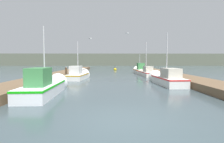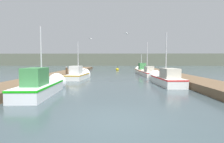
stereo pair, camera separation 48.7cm
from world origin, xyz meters
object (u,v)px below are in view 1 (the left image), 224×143
object	(u,v)px
fishing_boat_4	(139,70)
mooring_piling_1	(140,67)
mooring_piling_2	(143,68)
fishing_boat_1	(165,78)
fishing_boat_0	(46,86)
seagull_lead	(90,38)
mooring_piling_0	(66,73)
seagull_1	(128,33)
channel_buoy	(115,70)
fishing_boat_2	(78,75)
fishing_boat_3	(145,72)

from	to	relation	value
fishing_boat_4	mooring_piling_1	world-z (taller)	fishing_boat_4
mooring_piling_2	fishing_boat_1	bearing A→B (deg)	-94.15
fishing_boat_0	seagull_lead	world-z (taller)	seagull_lead
mooring_piling_1	mooring_piling_2	distance (m)	1.73
fishing_boat_1	mooring_piling_0	distance (m)	10.47
fishing_boat_0	mooring_piling_2	distance (m)	23.58
seagull_lead	seagull_1	distance (m)	5.88
mooring_piling_2	mooring_piling_0	bearing A→B (deg)	-130.22
mooring_piling_1	channel_buoy	size ratio (longest dim) A/B	1.18
fishing_boat_4	seagull_lead	size ratio (longest dim) A/B	9.75
fishing_boat_2	mooring_piling_0	bearing A→B (deg)	-174.30
fishing_boat_0	seagull_1	distance (m)	7.84
fishing_boat_3	fishing_boat_4	world-z (taller)	fishing_boat_3
mooring_piling_0	seagull_1	world-z (taller)	seagull_1
fishing_boat_3	mooring_piling_2	xyz separation A→B (m)	(1.22, 8.44, 0.23)
mooring_piling_0	mooring_piling_2	distance (m)	16.73
fishing_boat_2	channel_buoy	world-z (taller)	fishing_boat_2
mooring_piling_1	seagull_1	world-z (taller)	seagull_1
mooring_piling_1	mooring_piling_0	bearing A→B (deg)	-126.43
seagull_1	mooring_piling_2	bearing A→B (deg)	69.16
fishing_boat_1	fishing_boat_4	world-z (taller)	fishing_boat_1
mooring_piling_1	seagull_lead	distance (m)	16.80
fishing_boat_1	fishing_boat_2	distance (m)	9.26
mooring_piling_1	fishing_boat_3	bearing A→B (deg)	-96.27
fishing_boat_2	seagull_lead	bearing A→B (deg)	15.21
fishing_boat_0	mooring_piling_2	bearing A→B (deg)	62.96
mooring_piling_1	mooring_piling_2	world-z (taller)	mooring_piling_1
mooring_piling_1	seagull_lead	world-z (taller)	seagull_lead
fishing_boat_0	mooring_piling_0	xyz separation A→B (m)	(-0.96, 8.65, 0.17)
mooring_piling_1	fishing_boat_0	bearing A→B (deg)	-112.81
seagull_1	fishing_boat_0	bearing A→B (deg)	-147.53
fishing_boat_4	channel_buoy	bearing A→B (deg)	114.90
fishing_boat_3	mooring_piling_1	world-z (taller)	fishing_boat_3
mooring_piling_2	seagull_lead	world-z (taller)	seagull_lead
mooring_piling_0	mooring_piling_1	world-z (taller)	mooring_piling_0
fishing_boat_2	fishing_boat_3	world-z (taller)	fishing_boat_3
mooring_piling_0	mooring_piling_1	size ratio (longest dim) A/B	1.00
fishing_boat_3	mooring_piling_0	size ratio (longest dim) A/B	4.70
fishing_boat_0	fishing_boat_4	xyz separation A→B (m)	(8.53, 17.14, -0.01)
seagull_lead	mooring_piling_0	bearing A→B (deg)	134.51
seagull_lead	seagull_1	xyz separation A→B (m)	(3.66, -4.60, -0.15)
mooring_piling_0	mooring_piling_2	xyz separation A→B (m)	(10.81, 12.78, -0.03)
fishing_boat_0	mooring_piling_1	distance (m)	25.11
fishing_boat_3	seagull_1	distance (m)	10.07
fishing_boat_2	fishing_boat_4	size ratio (longest dim) A/B	1.00
mooring_piling_1	seagull_1	size ratio (longest dim) A/B	2.34
fishing_boat_4	mooring_piling_0	xyz separation A→B (m)	(-9.50, -8.49, 0.18)
mooring_piling_2	channel_buoy	size ratio (longest dim) A/B	1.13
fishing_boat_2	channel_buoy	bearing A→B (deg)	79.78
fishing_boat_1	mooring_piling_1	xyz separation A→B (m)	(1.13, 18.75, 0.19)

